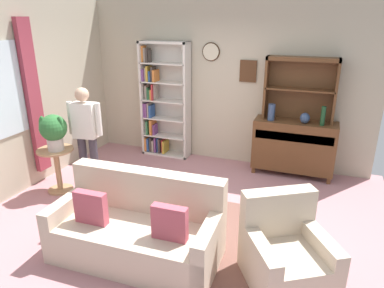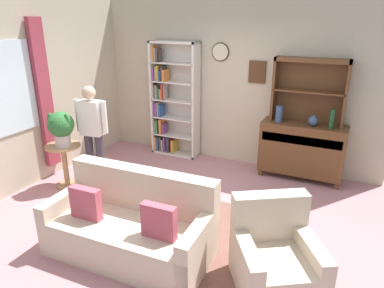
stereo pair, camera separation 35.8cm
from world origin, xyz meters
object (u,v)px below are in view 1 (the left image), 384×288
(vase_round, at_px, (305,118))
(potted_plant_large, at_px, (53,130))
(bottle_wine, at_px, (323,116))
(sideboard_hutch, at_px, (301,80))
(sideboard, at_px, (294,145))
(person_reading, at_px, (86,132))
(vase_tall, at_px, (271,112))
(couch_floral, at_px, (138,230))
(potted_plant_small, at_px, (91,181))
(plant_stand, at_px, (57,165))
(armchair_floral, at_px, (286,256))
(bookshelf, at_px, (162,104))

(vase_round, xyz_separation_m, potted_plant_large, (-3.31, -1.83, -0.02))
(bottle_wine, bearing_deg, sideboard_hutch, 153.04)
(potted_plant_large, bearing_deg, vase_round, 29.01)
(sideboard, bearing_deg, person_reading, -150.61)
(vase_tall, xyz_separation_m, bottle_wine, (0.78, -0.01, 0.02))
(sideboard_hutch, relative_size, couch_floral, 0.60)
(potted_plant_small, distance_m, person_reading, 0.76)
(person_reading, bearing_deg, plant_stand, -144.57)
(couch_floral, relative_size, armchair_floral, 1.73)
(person_reading, bearing_deg, couch_floral, -38.46)
(person_reading, bearing_deg, potted_plant_large, -138.04)
(bottle_wine, relative_size, potted_plant_small, 1.10)
(armchair_floral, xyz_separation_m, potted_plant_small, (-2.98, 0.94, -0.13))
(sideboard, distance_m, person_reading, 3.29)
(bookshelf, height_order, plant_stand, bookshelf)
(sideboard_hutch, xyz_separation_m, vase_tall, (-0.39, -0.19, -0.51))
(sideboard_hutch, relative_size, vase_round, 6.47)
(vase_round, relative_size, bottle_wine, 0.57)
(bookshelf, xyz_separation_m, potted_plant_large, (-0.76, -1.98, 0.01))
(couch_floral, bearing_deg, vase_tall, 70.27)
(plant_stand, distance_m, potted_plant_small, 0.54)
(potted_plant_small, bearing_deg, couch_floral, -37.20)
(bookshelf, relative_size, plant_stand, 3.10)
(armchair_floral, bearing_deg, sideboard_hutch, 94.13)
(vase_tall, xyz_separation_m, armchair_floral, (0.59, -2.56, -0.76))
(vase_round, bearing_deg, sideboard_hutch, 126.48)
(bookshelf, xyz_separation_m, bottle_wine, (2.81, -0.17, 0.09))
(vase_tall, xyz_separation_m, person_reading, (-2.46, -1.52, -0.15))
(bookshelf, height_order, bottle_wine, bookshelf)
(couch_floral, bearing_deg, potted_plant_large, 154.02)
(bookshelf, distance_m, vase_tall, 2.04)
(vase_round, distance_m, armchair_floral, 2.68)
(sideboard_hutch, distance_m, vase_tall, 0.67)
(vase_round, height_order, potted_plant_large, potted_plant_large)
(sideboard_hutch, xyz_separation_m, bottle_wine, (0.39, -0.20, -0.49))
(sideboard_hutch, bearing_deg, armchair_floral, -85.87)
(sideboard, xyz_separation_m, person_reading, (-2.85, -1.60, 0.40))
(sideboard, xyz_separation_m, sideboard_hutch, (-0.00, 0.11, 1.05))
(sideboard, xyz_separation_m, vase_round, (0.13, -0.07, 0.50))
(bookshelf, xyz_separation_m, person_reading, (-0.43, -1.69, -0.07))
(bookshelf, distance_m, potted_plant_large, 2.12)
(sideboard_hutch, xyz_separation_m, plant_stand, (-3.22, -1.98, -1.14))
(bookshelf, distance_m, potted_plant_small, 2.00)
(couch_floral, relative_size, potted_plant_small, 6.67)
(bookshelf, relative_size, vase_tall, 7.89)
(sideboard, relative_size, vase_tall, 4.88)
(potted_plant_large, relative_size, person_reading, 0.34)
(sideboard_hutch, relative_size, bottle_wine, 3.66)
(bottle_wine, bearing_deg, vase_tall, 179.34)
(couch_floral, distance_m, potted_plant_small, 1.79)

